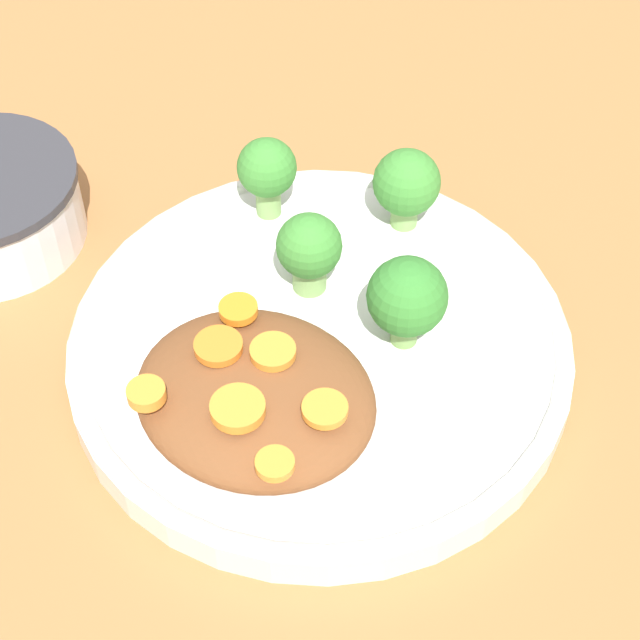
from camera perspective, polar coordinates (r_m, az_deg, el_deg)
ground_plane at (r=0.60m, az=-0.00°, el=-2.25°), size 4.00×4.00×0.00m
plate at (r=0.59m, az=-0.00°, el=-1.41°), size 0.27×0.27×0.03m
stew_mound at (r=0.54m, az=-3.37°, el=-4.14°), size 0.13×0.11×0.03m
broccoli_floret_0 at (r=0.56m, az=4.67°, el=1.17°), size 0.04×0.04×0.06m
broccoli_floret_1 at (r=0.63m, az=-2.84°, el=7.95°), size 0.04×0.04×0.05m
broccoli_floret_2 at (r=0.62m, az=4.64°, el=7.21°), size 0.04×0.04×0.05m
broccoli_floret_3 at (r=0.59m, az=-0.58°, el=3.77°), size 0.04×0.04×0.05m
carrot_slice_0 at (r=0.54m, az=-5.44°, el=-1.40°), size 0.02×0.02×0.00m
carrot_slice_1 at (r=0.51m, az=0.26°, el=-4.77°), size 0.02×0.02×0.00m
carrot_slice_2 at (r=0.51m, az=-4.41°, el=-4.72°), size 0.03×0.03×0.01m
carrot_slice_3 at (r=0.53m, az=-2.54°, el=-1.69°), size 0.02×0.02×0.00m
carrot_slice_4 at (r=0.49m, az=-2.43°, el=-7.66°), size 0.02×0.02×0.00m
carrot_slice_5 at (r=0.55m, az=-4.38°, el=0.58°), size 0.02×0.02×0.00m
carrot_slice_6 at (r=0.52m, az=-9.25°, el=-3.88°), size 0.02×0.02×0.01m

